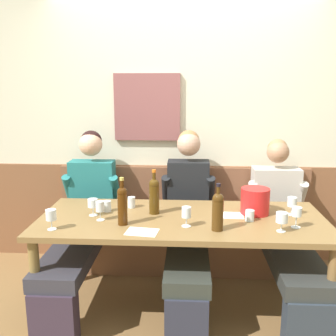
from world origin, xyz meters
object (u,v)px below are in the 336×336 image
object	(u,v)px
wine_glass_mid_right	(292,202)
water_tumbler_right	(107,206)
water_tumbler_center	(250,215)
water_tumbler_left	(132,202)
dining_table	(182,228)
ice_bucket	(255,201)
wine_glass_near_bucket	(186,213)
wine_bottle_clear_water	(154,195)
wine_glass_mid_left	(297,213)
wine_glass_center_rear	(282,218)
wall_bench	(183,239)
wine_glass_by_bottle	(100,208)
wine_bottle_amber_mid	(122,204)
wine_glass_left_end	(51,216)
person_right_seat	(284,225)
wine_glass_center_front	(93,204)
person_center_right_seat	(188,216)
wine_bottle_green_tall	(218,210)
person_center_left_seat	(82,217)

from	to	relation	value
wine_glass_mid_right	water_tumbler_right	size ratio (longest dim) A/B	1.64
water_tumbler_center	water_tumbler_left	distance (m)	0.93
dining_table	water_tumbler_right	xyz separation A→B (m)	(-0.58, 0.11, 0.12)
ice_bucket	wine_glass_near_bucket	xyz separation A→B (m)	(-0.52, -0.30, -0.00)
wine_bottle_clear_water	water_tumbler_right	bearing A→B (deg)	175.57
wine_glass_mid_left	wine_glass_mid_right	bearing A→B (deg)	81.98
wine_glass_mid_right	wine_glass_near_bucket	bearing A→B (deg)	-160.12
wine_glass_mid_left	wine_glass_center_rear	bearing A→B (deg)	-145.87
wall_bench	wine_bottle_clear_water	world-z (taller)	wine_bottle_clear_water
wine_glass_by_bottle	wine_glass_center_rear	world-z (taller)	wine_glass_by_bottle
wine_bottle_amber_mid	wine_bottle_clear_water	bearing A→B (deg)	50.99
wine_glass_left_end	wine_glass_near_bucket	size ratio (longest dim) A/B	1.01
wine_glass_left_end	wall_bench	bearing A→B (deg)	49.46
wall_bench	wine_glass_mid_left	size ratio (longest dim) A/B	16.52
wine_bottle_amber_mid	wine_glass_mid_right	size ratio (longest dim) A/B	2.48
person_right_seat	wine_glass_near_bucket	xyz separation A→B (m)	(-0.80, -0.51, 0.26)
dining_table	wine_glass_mid_left	size ratio (longest dim) A/B	14.47
wine_bottle_clear_water	wine_glass_mid_right	size ratio (longest dim) A/B	2.49
water_tumbler_left	water_tumbler_right	bearing A→B (deg)	-149.07
wine_glass_by_bottle	wine_glass_center_front	bearing A→B (deg)	127.64
wall_bench	person_center_right_seat	world-z (taller)	person_center_right_seat
water_tumbler_center	water_tumbler_left	size ratio (longest dim) A/B	0.91
wine_glass_center_front	wine_glass_near_bucket	distance (m)	0.72
dining_table	wine_bottle_green_tall	xyz separation A→B (m)	(0.24, -0.24, 0.22)
wine_glass_mid_left	wine_glass_center_rear	distance (m)	0.14
wine_bottle_amber_mid	wine_glass_center_rear	size ratio (longest dim) A/B	2.56
person_center_left_seat	water_tumbler_left	world-z (taller)	person_center_left_seat
wine_glass_center_rear	wine_glass_near_bucket	size ratio (longest dim) A/B	0.95
person_center_right_seat	person_right_seat	size ratio (longest dim) A/B	1.01
wine_glass_mid_right	water_tumbler_center	size ratio (longest dim) A/B	1.73
wine_glass_by_bottle	wall_bench	bearing A→B (deg)	54.60
wine_glass_center_rear	water_tumbler_right	xyz separation A→B (m)	(-1.25, 0.35, -0.05)
person_center_left_seat	wine_glass_by_bottle	world-z (taller)	person_center_left_seat
wall_bench	wine_glass_mid_right	distance (m)	1.18
water_tumbler_right	wine_glass_center_rear	bearing A→B (deg)	-15.53
wine_bottle_amber_mid	wine_glass_by_bottle	size ratio (longest dim) A/B	2.39
person_center_left_seat	wine_glass_mid_right	distance (m)	1.70
person_center_left_seat	person_right_seat	distance (m)	1.68
water_tumbler_right	wine_glass_by_bottle	bearing A→B (deg)	-92.36
wine_bottle_green_tall	wine_glass_mid_left	distance (m)	0.55
wine_glass_mid_right	person_center_left_seat	bearing A→B (deg)	172.07
wine_glass_mid_right	person_center_right_seat	bearing A→B (deg)	162.03
wine_bottle_clear_water	person_center_left_seat	bearing A→B (deg)	157.75
dining_table	wine_glass_center_front	size ratio (longest dim) A/B	16.40
person_center_left_seat	wine_glass_left_end	xyz separation A→B (m)	(-0.03, -0.63, 0.23)
person_right_seat	wine_bottle_clear_water	bearing A→B (deg)	-166.65
person_center_left_seat	wine_glass_by_bottle	bearing A→B (deg)	-59.02
wine_bottle_green_tall	wine_glass_center_front	bearing A→B (deg)	164.86
wine_bottle_clear_water	wine_glass_mid_right	distance (m)	1.04
wine_bottle_clear_water	water_tumbler_left	xyz separation A→B (m)	(-0.19, 0.13, -0.10)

